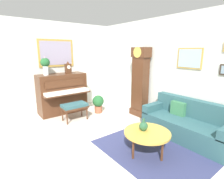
% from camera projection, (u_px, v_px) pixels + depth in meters
% --- Properties ---
extents(ground_plane, '(6.40, 6.00, 0.10)m').
position_uv_depth(ground_plane, '(88.00, 147.00, 3.61)').
color(ground_plane, beige).
extents(wall_left, '(0.13, 4.90, 2.80)m').
position_uv_depth(wall_left, '(45.00, 68.00, 5.30)').
color(wall_left, silver).
rests_on(wall_left, ground_plane).
extents(wall_back, '(5.30, 0.13, 2.80)m').
position_uv_depth(wall_back, '(164.00, 70.00, 4.70)').
color(wall_back, silver).
rests_on(wall_back, ground_plane).
extents(area_rug, '(2.10, 1.50, 0.01)m').
position_uv_depth(area_rug, '(151.00, 151.00, 3.37)').
color(area_rug, navy).
rests_on(area_rug, ground_plane).
extents(piano, '(0.87, 1.44, 1.23)m').
position_uv_depth(piano, '(62.00, 93.00, 5.41)').
color(piano, '#4C2B19').
rests_on(piano, ground_plane).
extents(piano_bench, '(0.42, 0.70, 0.48)m').
position_uv_depth(piano_bench, '(74.00, 106.00, 4.81)').
color(piano_bench, '#4C2B19').
rests_on(piano_bench, ground_plane).
extents(grandfather_clock, '(0.52, 0.34, 2.03)m').
position_uv_depth(grandfather_clock, '(140.00, 84.00, 5.10)').
color(grandfather_clock, '#4C2B19').
rests_on(grandfather_clock, ground_plane).
extents(couch, '(1.90, 0.80, 0.84)m').
position_uv_depth(couch, '(187.00, 124.00, 3.89)').
color(couch, '#2D565B').
rests_on(couch, ground_plane).
extents(coffee_table, '(0.88, 0.88, 0.42)m').
position_uv_depth(coffee_table, '(147.00, 133.00, 3.28)').
color(coffee_table, gold).
rests_on(coffee_table, ground_plane).
extents(mantel_clock, '(0.13, 0.18, 0.38)m').
position_uv_depth(mantel_clock, '(68.00, 68.00, 5.37)').
color(mantel_clock, '#4C2B19').
rests_on(mantel_clock, piano).
extents(flower_vase, '(0.26, 0.26, 0.58)m').
position_uv_depth(flower_vase, '(45.00, 64.00, 4.94)').
color(flower_vase, silver).
rests_on(flower_vase, piano).
extents(green_jug, '(0.17, 0.17, 0.24)m').
position_uv_depth(green_jug, '(143.00, 126.00, 3.31)').
color(green_jug, '#234C33').
rests_on(green_jug, coffee_table).
extents(potted_plant, '(0.36, 0.36, 0.56)m').
position_uv_depth(potted_plant, '(98.00, 103.00, 5.42)').
color(potted_plant, '#935138').
rests_on(potted_plant, ground_plane).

